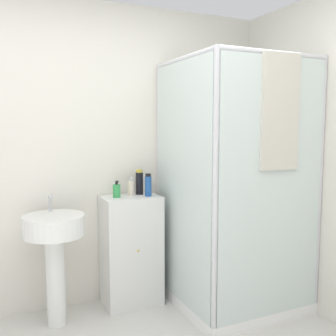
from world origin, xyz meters
The scene contains 8 objects.
wall_back centered at (0.00, 1.70, 1.25)m, with size 6.40×0.06×2.50m, color silver.
shower_enclosure centered at (1.12, 1.09, 0.53)m, with size 0.98×1.01×2.02m.
vanity_cabinet centered at (0.39, 1.50, 0.46)m, with size 0.47×0.34×0.92m.
sink centered at (-0.25, 1.39, 0.64)m, with size 0.45×0.45×0.98m.
soap_dispenser centered at (0.27, 1.51, 0.97)m, with size 0.06×0.06×0.14m.
shampoo_bottle_tall_black centered at (0.49, 1.56, 1.02)m, with size 0.06×0.06×0.21m.
shampoo_bottle_blue centered at (0.52, 1.45, 1.01)m, with size 0.05×0.05×0.19m.
lotion_bottle_white centered at (0.40, 1.54, 0.98)m, with size 0.06×0.06×0.15m.
Camera 1 is at (-0.68, -1.52, 1.51)m, focal length 42.00 mm.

